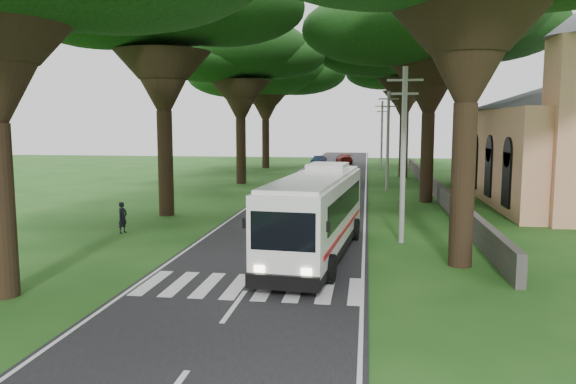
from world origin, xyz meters
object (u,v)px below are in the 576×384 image
object	(u,v)px
pole_far	(382,134)
distant_car_b	(319,160)
church	(571,131)
pole_near	(403,152)
pole_mid	(388,139)
pedestrian	(123,217)
coach_bus	(316,213)
distant_car_c	(344,159)
distant_car_a	(317,175)

from	to	relation	value
pole_far	distant_car_b	world-z (taller)	pole_far
distant_car_b	church	bearing A→B (deg)	-46.97
pole_near	pole_mid	xyz separation A→B (m)	(0.00, 20.00, 0.00)
pedestrian	church	bearing A→B (deg)	-43.31
coach_bus	distant_car_c	size ratio (longest dim) A/B	2.55
pole_far	distant_car_c	xyz separation A→B (m)	(-4.70, 10.44, -3.49)
distant_car_b	pedestrian	distance (m)	47.00
pole_near	distant_car_a	distance (m)	27.45
coach_bus	pedestrian	distance (m)	10.75
pole_near	distant_car_a	xyz separation A→B (m)	(-6.30, 26.49, -3.51)
coach_bus	pedestrian	size ratio (longest dim) A/B	7.39
distant_car_b	distant_car_c	xyz separation A→B (m)	(3.19, 3.43, 0.06)
pole_far	distant_car_a	size ratio (longest dim) A/B	2.12
pole_near	pedestrian	world-z (taller)	pole_near
coach_bus	distant_car_c	bearing A→B (deg)	96.44
church	coach_bus	xyz separation A→B (m)	(-16.01, -18.77, -3.09)
distant_car_a	distant_car_b	bearing A→B (deg)	-79.05
pole_far	distant_car_b	xyz separation A→B (m)	(-7.89, 7.01, -3.55)
pole_far	distant_car_c	bearing A→B (deg)	114.25
pole_far	distant_car_c	distance (m)	11.97
pole_mid	coach_bus	xyz separation A→B (m)	(-3.65, -23.23, -2.36)
church	pole_near	bearing A→B (deg)	-128.50
church	coach_bus	world-z (taller)	church
pole_mid	church	bearing A→B (deg)	-19.81
church	distant_car_c	distance (m)	39.07
church	distant_car_b	size ratio (longest dim) A/B	6.57
distant_car_b	distant_car_c	size ratio (longest dim) A/B	0.80
church	pedestrian	size ratio (longest dim) A/B	15.26
pole_far	coach_bus	size ratio (longest dim) A/B	0.69
pole_near	pole_far	distance (m)	40.00
distant_car_b	pedestrian	bearing A→B (deg)	-86.87
church	coach_bus	distance (m)	24.87
distant_car_a	coach_bus	bearing A→B (deg)	101.62
distant_car_c	coach_bus	bearing A→B (deg)	80.60
pole_far	distant_car_b	distance (m)	11.13
pole_near	distant_car_a	size ratio (longest dim) A/B	2.12
church	distant_car_c	bearing A→B (deg)	116.06
pole_far	distant_car_a	xyz separation A→B (m)	(-6.30, -13.51, -3.51)
pole_near	coach_bus	world-z (taller)	pole_near
distant_car_a	pedestrian	distance (m)	27.15
distant_car_c	pedestrian	world-z (taller)	pedestrian
church	coach_bus	bearing A→B (deg)	-130.47
distant_car_c	pedestrian	bearing A→B (deg)	69.26
pedestrian	pole_far	bearing A→B (deg)	-2.60
distant_car_b	pole_near	bearing A→B (deg)	-70.22
coach_bus	pole_far	bearing A→B (deg)	90.49
church	distant_car_a	bearing A→B (deg)	149.62
distant_car_c	pedestrian	size ratio (longest dim) A/B	2.90
pole_far	pole_mid	bearing A→B (deg)	-90.00
coach_bus	pedestrian	bearing A→B (deg)	165.67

